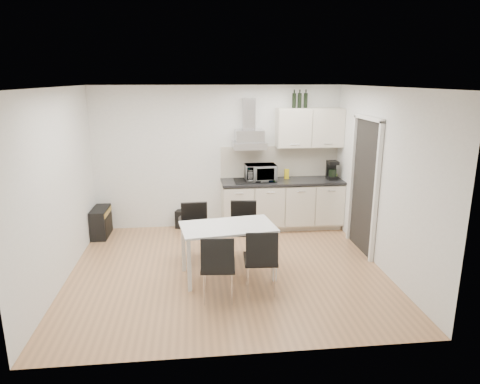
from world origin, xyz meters
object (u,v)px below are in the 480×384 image
object	(u,v)px
chair_far_left	(195,233)
guitar_amp	(101,222)
chair_far_right	(243,231)
floor_speaker	(182,219)
chair_near_left	(218,267)
dining_table	(228,232)
chair_near_right	(260,260)
kitchenette	(284,184)

from	to	relation	value
chair_far_left	guitar_amp	distance (m)	2.07
chair_far_right	floor_speaker	xyz separation A→B (m)	(-0.98, 1.50, -0.27)
floor_speaker	guitar_amp	bearing A→B (deg)	-147.45
chair_far_left	chair_near_left	world-z (taller)	same
guitar_amp	dining_table	bearing A→B (deg)	-39.47
chair_far_right	floor_speaker	distance (m)	1.81
chair_far_right	guitar_amp	bearing A→B (deg)	-19.40
chair_far_right	floor_speaker	world-z (taller)	chair_far_right
chair_near_left	chair_near_right	bearing A→B (deg)	19.07
dining_table	chair_far_right	size ratio (longest dim) A/B	1.55
kitchenette	chair_near_left	size ratio (longest dim) A/B	2.86
guitar_amp	floor_speaker	size ratio (longest dim) A/B	1.83
dining_table	chair_near_right	world-z (taller)	chair_near_right
dining_table	chair_far_left	world-z (taller)	chair_far_left
chair_far_right	chair_near_left	xyz separation A→B (m)	(-0.46, -1.23, 0.00)
chair_far_right	chair_near_left	world-z (taller)	same
chair_near_left	floor_speaker	distance (m)	2.80
kitchenette	chair_far_left	xyz separation A→B (m)	(-1.64, -1.35, -0.39)
chair_near_left	dining_table	bearing A→B (deg)	79.68
dining_table	chair_near_left	xyz separation A→B (m)	(-0.17, -0.64, -0.22)
kitchenette	chair_far_left	size ratio (longest dim) A/B	2.86
chair_near_left	guitar_amp	xyz separation A→B (m)	(-1.93, 2.45, -0.18)
dining_table	guitar_amp	world-z (taller)	dining_table
dining_table	chair_far_right	xyz separation A→B (m)	(0.28, 0.59, -0.22)
dining_table	chair_near_left	bearing A→B (deg)	-113.20
dining_table	chair_near_right	xyz separation A→B (m)	(0.38, -0.50, -0.22)
dining_table	kitchenette	bearing A→B (deg)	50.30
dining_table	floor_speaker	xyz separation A→B (m)	(-0.70, 2.10, -0.49)
chair_far_left	floor_speaker	xyz separation A→B (m)	(-0.25, 1.52, -0.27)
kitchenette	guitar_amp	world-z (taller)	kitchenette
chair_far_left	kitchenette	bearing A→B (deg)	-143.58
kitchenette	floor_speaker	size ratio (longest dim) A/B	7.44
kitchenette	chair_near_right	distance (m)	2.59
kitchenette	chair_near_left	bearing A→B (deg)	-118.02
chair_far_right	dining_table	bearing A→B (deg)	72.20
chair_far_left	guitar_amp	world-z (taller)	chair_far_left
kitchenette	guitar_amp	size ratio (longest dim) A/B	4.06
floor_speaker	dining_table	bearing A→B (deg)	-50.24
kitchenette	dining_table	size ratio (longest dim) A/B	1.85
chair_near_right	floor_speaker	bearing A→B (deg)	116.36
chair_near_left	floor_speaker	world-z (taller)	chair_near_left
dining_table	chair_near_right	distance (m)	0.66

